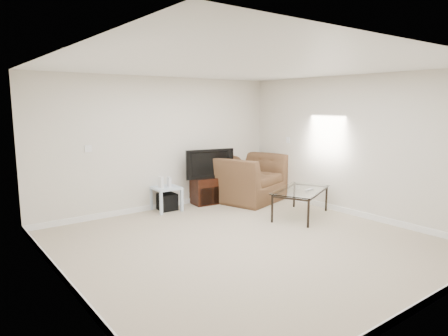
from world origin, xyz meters
TOP-DOWN VIEW (x-y plane):
  - floor at (0.00, 0.00)m, footprint 5.00×5.00m
  - ceiling at (0.00, 0.00)m, footprint 5.00×5.00m
  - wall_back at (0.00, 2.50)m, footprint 5.00×0.02m
  - wall_left at (-2.50, 0.00)m, footprint 0.02×5.00m
  - wall_right at (2.50, 0.00)m, footprint 0.02×5.00m
  - plate_back at (-1.40, 2.49)m, footprint 0.12×0.02m
  - plate_right_switch at (2.49, 1.60)m, footprint 0.02×0.09m
  - plate_right_outlet at (2.49, 1.30)m, footprint 0.02×0.08m
  - tv_stand at (0.90, 2.28)m, footprint 0.69×0.52m
  - dvd_player at (0.90, 2.24)m, footprint 0.40×0.31m
  - television at (0.90, 2.25)m, footprint 0.96×0.37m
  - side_table at (-0.05, 2.28)m, footprint 0.49×0.49m
  - subwoofer at (-0.02, 2.30)m, footprint 0.33×0.33m
  - game_console at (-0.16, 2.26)m, footprint 0.05×0.15m
  - game_case at (0.01, 2.26)m, footprint 0.07×0.14m
  - recliner at (1.73, 2.02)m, footprint 1.66×1.32m
  - coffee_table at (1.67, 0.47)m, footprint 1.45×1.18m
  - remote at (1.72, 0.33)m, footprint 0.20×0.09m

SIDE VIEW (x-z plane):
  - floor at x=0.00m, z-range 0.00..0.00m
  - subwoofer at x=-0.02m, z-range 0.00..0.32m
  - side_table at x=-0.05m, z-range 0.00..0.46m
  - coffee_table at x=1.67m, z-range 0.00..0.49m
  - tv_stand at x=0.90m, z-range 0.00..0.54m
  - plate_right_outlet at x=2.49m, z-range 0.24..0.36m
  - dvd_player at x=0.90m, z-range 0.42..0.47m
  - remote at x=1.72m, z-range 0.50..0.52m
  - game_case at x=0.01m, z-range 0.46..0.64m
  - game_console at x=-0.16m, z-range 0.46..0.67m
  - recliner at x=1.73m, z-range 0.00..1.26m
  - television at x=0.90m, z-range 0.54..1.12m
  - wall_back at x=0.00m, z-range 0.00..2.50m
  - wall_left at x=-2.50m, z-range 0.00..2.50m
  - wall_right at x=2.50m, z-range 0.00..2.50m
  - plate_back at x=-1.40m, z-range 1.19..1.31m
  - plate_right_switch at x=2.49m, z-range 1.19..1.31m
  - ceiling at x=0.00m, z-range 2.50..2.50m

